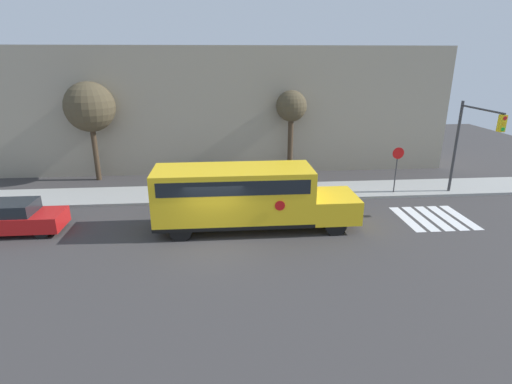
% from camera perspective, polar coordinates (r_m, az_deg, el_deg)
% --- Properties ---
extents(ground_plane, '(60.00, 60.00, 0.00)m').
position_cam_1_polar(ground_plane, '(17.41, -5.86, -7.37)').
color(ground_plane, '#3A3838').
extents(sidewalk_strip, '(44.00, 3.00, 0.15)m').
position_cam_1_polar(sidewalk_strip, '(23.40, -5.67, -0.20)').
color(sidewalk_strip, '#9E9E99').
rests_on(sidewalk_strip, ground).
extents(building_backdrop, '(32.00, 4.00, 8.34)m').
position_cam_1_polar(building_backdrop, '(28.85, -5.81, 11.75)').
color(building_backdrop, '#9E937F').
rests_on(building_backdrop, ground).
extents(crosswalk_stripes, '(3.30, 3.20, 0.01)m').
position_cam_1_polar(crosswalk_stripes, '(21.86, 24.01, -3.40)').
color(crosswalk_stripes, white).
rests_on(crosswalk_stripes, ground).
extents(school_bus, '(9.27, 2.57, 2.92)m').
position_cam_1_polar(school_bus, '(18.23, -1.84, -0.39)').
color(school_bus, yellow).
rests_on(school_bus, ground).
extents(parked_car, '(4.21, 1.73, 1.49)m').
position_cam_1_polar(parked_car, '(21.16, -31.35, -3.15)').
color(parked_car, red).
rests_on(parked_car, ground).
extents(stop_sign, '(0.66, 0.10, 2.81)m').
position_cam_1_polar(stop_sign, '(24.15, 19.47, 3.76)').
color(stop_sign, '#38383A').
rests_on(stop_sign, ground).
extents(traffic_light, '(0.28, 3.63, 5.35)m').
position_cam_1_polar(traffic_light, '(24.38, 28.30, 6.94)').
color(traffic_light, '#38383A').
rests_on(traffic_light, ground).
extents(tree_near_sidewalk, '(2.00, 2.00, 5.63)m').
position_cam_1_polar(tree_near_sidewalk, '(26.45, 5.07, 11.82)').
color(tree_near_sidewalk, '#423323').
rests_on(tree_near_sidewalk, ground).
extents(tree_far_sidewalk, '(3.08, 3.08, 6.25)m').
position_cam_1_polar(tree_far_sidewalk, '(27.23, -22.66, 11.09)').
color(tree_far_sidewalk, '#423323').
rests_on(tree_far_sidewalk, ground).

